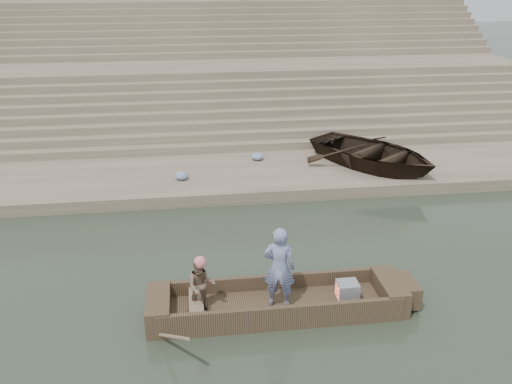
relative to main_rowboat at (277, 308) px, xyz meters
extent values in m
plane|color=#2B3729|center=(-2.13, -0.22, -0.11)|extent=(120.00, 120.00, 0.00)
cube|color=gray|center=(-2.13, 7.78, 0.09)|extent=(32.00, 4.00, 0.40)
cube|color=gray|center=(-2.13, 15.28, 1.29)|extent=(32.00, 3.00, 2.80)
cube|color=gray|center=(-2.13, 22.28, 2.49)|extent=(32.00, 3.00, 5.20)
cube|color=gray|center=(-2.13, 10.03, 0.24)|extent=(32.00, 0.50, 0.70)
cube|color=gray|center=(-2.13, 10.53, 0.39)|extent=(32.00, 0.50, 1.00)
cube|color=gray|center=(-2.13, 11.03, 0.54)|extent=(32.00, 0.50, 1.30)
cube|color=gray|center=(-2.13, 11.53, 0.69)|extent=(32.00, 0.50, 1.60)
cube|color=gray|center=(-2.13, 12.03, 0.84)|extent=(32.00, 0.50, 1.90)
cube|color=gray|center=(-2.13, 12.53, 0.99)|extent=(32.00, 0.50, 2.20)
cube|color=gray|center=(-2.13, 13.03, 1.14)|extent=(32.00, 0.50, 2.50)
cube|color=gray|center=(-2.13, 13.53, 1.29)|extent=(32.00, 0.50, 2.80)
cube|color=gray|center=(-2.13, 17.03, 1.44)|extent=(32.00, 0.50, 3.10)
cube|color=gray|center=(-2.13, 17.53, 1.59)|extent=(32.00, 0.50, 3.40)
cube|color=gray|center=(-2.13, 18.03, 1.74)|extent=(32.00, 0.50, 3.70)
cube|color=gray|center=(-2.13, 18.53, 1.89)|extent=(32.00, 0.50, 4.00)
cube|color=gray|center=(-2.13, 19.03, 2.04)|extent=(32.00, 0.50, 4.30)
cube|color=gray|center=(-2.13, 19.53, 2.19)|extent=(32.00, 0.50, 4.60)
cube|color=gray|center=(-2.13, 20.03, 2.34)|extent=(32.00, 0.50, 4.90)
cube|color=gray|center=(-2.13, 20.53, 2.49)|extent=(32.00, 0.50, 5.20)
cube|color=brown|center=(0.00, 0.00, 0.00)|extent=(5.00, 1.30, 0.22)
cube|color=brown|center=(0.00, -0.62, 0.17)|extent=(5.20, 0.12, 0.56)
cube|color=brown|center=(0.00, 0.62, 0.17)|extent=(5.20, 0.12, 0.56)
cube|color=brown|center=(-2.55, 0.00, 0.19)|extent=(0.50, 1.30, 0.60)
cube|color=brown|center=(2.55, 0.00, 0.19)|extent=(0.50, 1.30, 0.60)
cube|color=brown|center=(2.95, 0.00, 0.21)|extent=(0.35, 0.90, 0.50)
cube|color=#937A5B|center=(-1.75, 0.00, 0.29)|extent=(0.30, 1.20, 0.08)
cylinder|color=#937A5B|center=(-2.40, -0.90, 0.19)|extent=(1.03, 2.10, 1.36)
sphere|color=#EE767C|center=(-1.63, -0.05, 1.30)|extent=(0.26, 0.26, 0.26)
imported|color=navy|center=(0.03, -0.05, 1.04)|extent=(0.77, 0.61, 1.86)
imported|color=#2B8162|center=(-1.63, -0.05, 0.73)|extent=(0.62, 0.48, 1.25)
cube|color=gray|center=(1.57, 0.00, 0.31)|extent=(0.46, 0.42, 0.40)
cube|color=#E5593F|center=(1.36, 0.00, 0.31)|extent=(0.04, 0.34, 0.32)
imported|color=#2D2116|center=(4.71, 7.65, 0.79)|extent=(5.62, 5.90, 1.00)
ellipsoid|color=#3F5999|center=(0.76, 8.85, 0.42)|extent=(0.44, 0.44, 0.26)
ellipsoid|color=#3F5999|center=(-2.02, 7.25, 0.42)|extent=(0.44, 0.44, 0.26)
camera|label=1|loc=(-1.76, -9.85, 6.98)|focal=38.20mm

